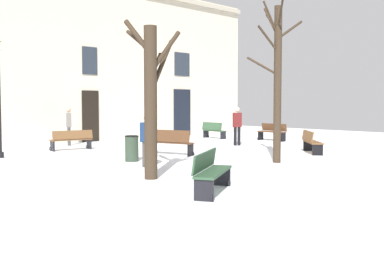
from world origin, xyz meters
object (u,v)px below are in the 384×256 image
object	(u,v)px
bench_facing_shops	(170,142)
bench_far_corner	(211,171)
bench_back_to_back_right	(72,140)
litter_bin	(132,148)
tree_left_of_center	(277,77)
bench_near_lamp	(272,132)
person_strolling	(69,124)
person_by_shop_door	(237,124)
bench_back_to_back_left	(214,130)
person_crossing_plaza	(147,138)
tree_right_of_center	(151,94)
bench_by_litter_bin	(311,142)

from	to	relation	value
bench_facing_shops	bench_far_corner	distance (m)	7.05
bench_back_to_back_right	bench_far_corner	size ratio (longest dim) A/B	0.96
bench_far_corner	litter_bin	bearing A→B (deg)	41.08
bench_facing_shops	bench_far_corner	xyz separation A→B (m)	(-3.84, -5.92, -0.03)
tree_left_of_center	bench_near_lamp	world-z (taller)	tree_left_of_center
person_strolling	litter_bin	bearing A→B (deg)	-164.79
person_by_shop_door	bench_back_to_back_right	bearing A→B (deg)	7.14
bench_near_lamp	bench_far_corner	world-z (taller)	bench_far_corner
bench_back_to_back_left	person_crossing_plaza	xyz separation A→B (m)	(-9.35, -6.31, 0.43)
litter_bin	bench_near_lamp	world-z (taller)	bench_near_lamp
tree_left_of_center	bench_far_corner	size ratio (longest dim) A/B	2.89
bench_back_to_back_right	bench_facing_shops	xyz separation A→B (m)	(1.87, -4.11, 0.07)
litter_bin	person_crossing_plaza	size ratio (longest dim) A/B	0.54
tree_right_of_center	person_by_shop_door	distance (m)	9.51
bench_facing_shops	bench_far_corner	bearing A→B (deg)	128.81
bench_by_litter_bin	person_crossing_plaza	world-z (taller)	person_crossing_plaza
bench_back_to_back_right	bench_facing_shops	distance (m)	4.52
tree_right_of_center	bench_near_lamp	xyz separation A→B (m)	(11.64, 4.86, -1.71)
bench_far_corner	person_crossing_plaza	world-z (taller)	person_crossing_plaza
tree_right_of_center	bench_back_to_back_right	distance (m)	8.11
tree_left_of_center	bench_near_lamp	size ratio (longest dim) A/B	3.32
bench_near_lamp	person_crossing_plaza	world-z (taller)	person_crossing_plaza
tree_left_of_center	person_by_shop_door	bearing A→B (deg)	53.88
bench_near_lamp	person_strolling	distance (m)	10.16
tree_left_of_center	litter_bin	world-z (taller)	tree_left_of_center
litter_bin	bench_by_litter_bin	size ratio (longest dim) A/B	0.56
litter_bin	person_strolling	size ratio (longest dim) A/B	0.49
bench_near_lamp	bench_by_litter_bin	size ratio (longest dim) A/B	1.02
bench_back_to_back_left	person_by_shop_door	xyz separation A→B (m)	(-2.14, -3.60, 0.54)
tree_right_of_center	litter_bin	xyz separation A→B (m)	(1.59, 3.12, -1.74)
bench_facing_shops	bench_by_litter_bin	xyz separation A→B (m)	(4.44, -3.24, -0.05)
bench_back_to_back_right	bench_facing_shops	bearing A→B (deg)	122.55
bench_near_lamp	bench_back_to_back_right	world-z (taller)	bench_near_lamp
bench_facing_shops	bench_back_to_back_left	bearing A→B (deg)	-75.50
tree_left_of_center	person_strolling	world-z (taller)	tree_left_of_center
bench_back_to_back_left	bench_facing_shops	distance (m)	8.11
tree_left_of_center	bench_near_lamp	bearing A→B (deg)	37.67
tree_right_of_center	person_crossing_plaza	world-z (taller)	tree_right_of_center
tree_right_of_center	litter_bin	size ratio (longest dim) A/B	4.79
bench_near_lamp	bench_back_to_back_right	xyz separation A→B (m)	(-9.84, 2.85, -0.03)
bench_facing_shops	person_by_shop_door	bearing A→B (deg)	-98.65
bench_facing_shops	person_by_shop_door	size ratio (longest dim) A/B	1.04
bench_back_to_back_right	person_crossing_plaza	size ratio (longest dim) A/B	1.10
bench_back_to_back_right	bench_by_litter_bin	bearing A→B (deg)	138.74
bench_back_to_back_left	bench_by_litter_bin	world-z (taller)	bench_back_to_back_left
tree_right_of_center	bench_facing_shops	xyz separation A→B (m)	(3.68, 3.60, -1.68)
bench_far_corner	tree_right_of_center	bearing A→B (deg)	54.95
bench_far_corner	bench_by_litter_bin	bearing A→B (deg)	-13.14
bench_by_litter_bin	bench_far_corner	size ratio (longest dim) A/B	0.85
bench_near_lamp	bench_facing_shops	world-z (taller)	bench_facing_shops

